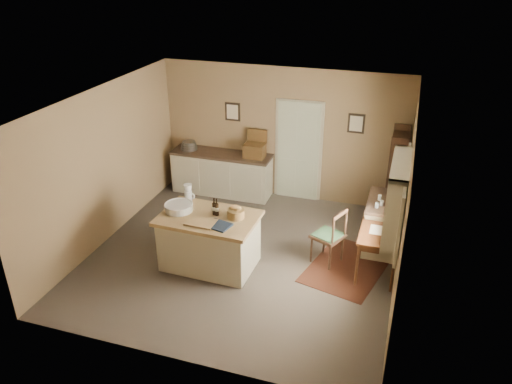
% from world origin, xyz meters
% --- Properties ---
extents(ground, '(5.00, 5.00, 0.00)m').
position_xyz_m(ground, '(0.00, 0.00, 0.00)').
color(ground, '#63554C').
rests_on(ground, ground).
extents(wall_back, '(5.00, 0.10, 2.70)m').
position_xyz_m(wall_back, '(0.00, 2.50, 1.35)').
color(wall_back, olive).
rests_on(wall_back, ground).
extents(wall_front, '(5.00, 0.10, 2.70)m').
position_xyz_m(wall_front, '(0.00, -2.50, 1.35)').
color(wall_front, olive).
rests_on(wall_front, ground).
extents(wall_left, '(0.10, 5.00, 2.70)m').
position_xyz_m(wall_left, '(-2.50, 0.00, 1.35)').
color(wall_left, olive).
rests_on(wall_left, ground).
extents(wall_right, '(0.10, 5.00, 2.70)m').
position_xyz_m(wall_right, '(2.50, 0.00, 1.35)').
color(wall_right, olive).
rests_on(wall_right, ground).
extents(ceiling, '(5.00, 5.00, 0.00)m').
position_xyz_m(ceiling, '(0.00, 0.00, 2.70)').
color(ceiling, silver).
rests_on(ceiling, wall_back).
extents(door, '(0.97, 0.06, 2.11)m').
position_xyz_m(door, '(0.35, 2.47, 1.05)').
color(door, '#B3BA9C').
rests_on(door, ground).
extents(framed_prints, '(2.82, 0.02, 0.38)m').
position_xyz_m(framed_prints, '(0.20, 2.48, 1.72)').
color(framed_prints, black).
rests_on(framed_prints, ground).
extents(window, '(0.25, 1.99, 1.12)m').
position_xyz_m(window, '(2.42, -0.20, 1.55)').
color(window, '#B9B093').
rests_on(window, ground).
extents(work_island, '(1.58, 1.06, 1.20)m').
position_xyz_m(work_island, '(-0.43, -0.40, 0.48)').
color(work_island, '#B9B093').
rests_on(work_island, ground).
extents(sideboard, '(2.11, 0.60, 1.18)m').
position_xyz_m(sideboard, '(-1.21, 2.20, 0.48)').
color(sideboard, '#B9B093').
rests_on(sideboard, ground).
extents(rug, '(1.46, 1.82, 0.01)m').
position_xyz_m(rug, '(1.75, 0.20, 0.00)').
color(rug, '#482412').
rests_on(rug, ground).
extents(writing_desk, '(0.61, 1.00, 0.82)m').
position_xyz_m(writing_desk, '(2.20, 0.22, 0.67)').
color(writing_desk, '#381C0D').
rests_on(writing_desk, ground).
extents(desk_chair, '(0.60, 0.60, 0.97)m').
position_xyz_m(desk_chair, '(1.38, 0.28, 0.49)').
color(desk_chair, black).
rests_on(desk_chair, ground).
extents(right_cabinet, '(0.58, 1.05, 0.99)m').
position_xyz_m(right_cabinet, '(2.20, 1.02, 0.46)').
color(right_cabinet, '#B9B093').
rests_on(right_cabinet, ground).
extents(shelving_unit, '(0.31, 0.82, 1.83)m').
position_xyz_m(shelving_unit, '(2.35, 1.98, 0.91)').
color(shelving_unit, black).
rests_on(shelving_unit, ground).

